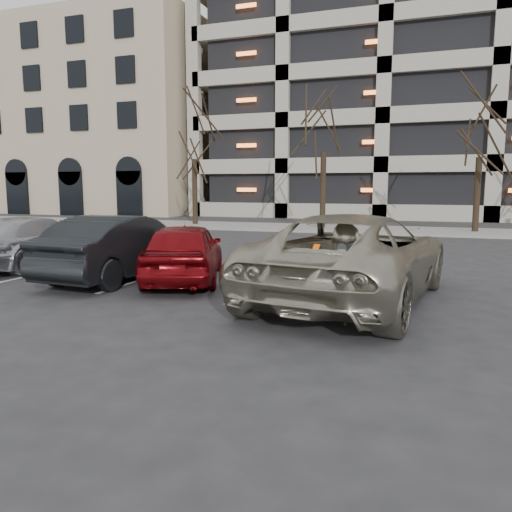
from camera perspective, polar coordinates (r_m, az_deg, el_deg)
ground at (r=9.00m, az=5.54°, el=-5.84°), size 140.00×140.00×0.00m
sidewalk at (r=24.67m, az=14.42°, el=2.89°), size 80.00×4.00×0.12m
stall_lines at (r=11.54m, az=1.50°, el=-2.70°), size 16.90×5.20×0.00m
office_building at (r=49.07m, az=-19.25°, el=13.81°), size 26.00×16.20×15.00m
tree_a at (r=27.54m, az=-7.15°, el=15.45°), size 3.50×3.50×7.96m
tree_b at (r=25.33m, az=7.84°, el=16.95°), size 3.73×3.73×8.47m
tree_c at (r=24.81m, az=24.45°, el=15.07°), size 3.35×3.35×7.62m
parking_meter at (r=7.76m, az=10.33°, el=-0.94°), size 0.34×0.20×1.25m
suv_silver at (r=9.55m, az=11.08°, el=-0.13°), size 3.50×6.23×1.65m
car_red at (r=11.43m, az=-8.21°, el=0.53°), size 2.89×4.30×1.36m
car_dark at (r=12.04m, az=-15.03°, el=1.01°), size 1.77×4.56×1.48m
car_silver at (r=14.70m, az=-24.12°, el=1.54°), size 2.04×4.69×1.35m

